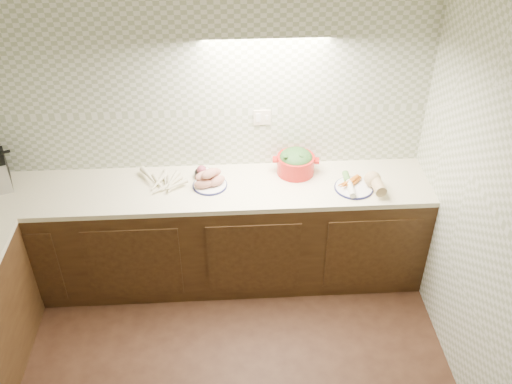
{
  "coord_description": "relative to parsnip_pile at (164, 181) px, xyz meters",
  "views": [
    {
      "loc": [
        0.27,
        -1.99,
        3.38
      ],
      "look_at": [
        0.47,
        1.25,
        1.02
      ],
      "focal_mm": 40.0,
      "sensor_mm": 36.0,
      "label": 1
    }
  ],
  "objects": [
    {
      "name": "veg_plate",
      "position": [
        1.48,
        -0.14,
        0.02
      ],
      "size": [
        0.35,
        0.3,
        0.13
      ],
      "rotation": [
        0.0,
        0.0,
        -0.09
      ],
      "color": "#111341",
      "rests_on": "counter"
    },
    {
      "name": "parsnip_pile",
      "position": [
        0.0,
        0.0,
        0.0
      ],
      "size": [
        0.38,
        0.33,
        0.07
      ],
      "color": "beige",
      "rests_on": "counter"
    },
    {
      "name": "room",
      "position": [
        0.2,
        -1.56,
        0.7
      ],
      "size": [
        3.6,
        3.6,
        2.6
      ],
      "color": "black",
      "rests_on": "ground"
    },
    {
      "name": "counter",
      "position": [
        -0.48,
        -0.88,
        -0.48
      ],
      "size": [
        3.6,
        3.6,
        0.9
      ],
      "color": "black",
      "rests_on": "ground"
    },
    {
      "name": "onion_bowl",
      "position": [
        0.29,
        0.08,
        0.01
      ],
      "size": [
        0.14,
        0.14,
        0.1
      ],
      "color": "black",
      "rests_on": "counter"
    },
    {
      "name": "dutch_oven",
      "position": [
        1.01,
        0.1,
        0.07
      ],
      "size": [
        0.36,
        0.32,
        0.2
      ],
      "rotation": [
        0.0,
        0.0,
        -0.12
      ],
      "color": "#B61712",
      "rests_on": "counter"
    },
    {
      "name": "sweet_potato_plate",
      "position": [
        0.34,
        -0.04,
        0.02
      ],
      "size": [
        0.26,
        0.26,
        0.15
      ],
      "rotation": [
        0.0,
        0.0,
        0.41
      ],
      "color": "#111341",
      "rests_on": "counter"
    }
  ]
}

